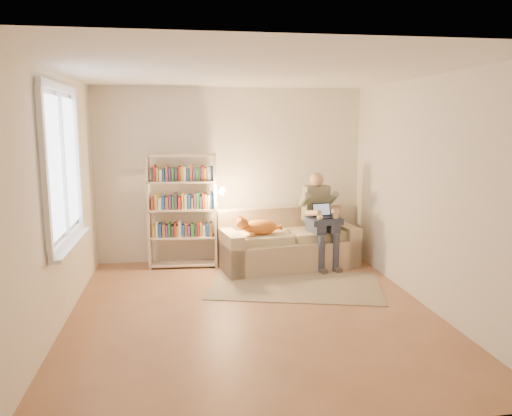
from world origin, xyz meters
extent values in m
plane|color=#8D5E40|center=(0.00, 0.00, 0.00)|extent=(4.50, 4.50, 0.00)
cube|color=white|center=(0.00, 0.00, 2.60)|extent=(4.00, 4.50, 0.02)
cube|color=silver|center=(-2.00, 0.00, 1.30)|extent=(0.02, 4.50, 2.60)
cube|color=silver|center=(2.00, 0.00, 1.30)|extent=(0.02, 4.50, 2.60)
cube|color=silver|center=(0.00, 2.25, 1.30)|extent=(4.00, 0.02, 2.60)
cube|color=silver|center=(0.00, -2.25, 1.30)|extent=(4.00, 0.02, 2.60)
plane|color=white|center=(-1.97, 0.20, 1.65)|extent=(0.00, 1.50, 1.50)
cube|color=white|center=(-1.96, 0.20, 2.44)|extent=(0.05, 1.50, 0.08)
cube|color=white|center=(-1.96, 0.20, 0.86)|extent=(0.05, 1.50, 0.08)
cube|color=white|center=(-1.96, 0.20, 1.65)|extent=(0.04, 0.05, 1.50)
cube|color=white|center=(-1.92, 0.20, 0.81)|extent=(0.12, 1.52, 0.04)
cube|color=tan|center=(0.77, 1.70, 0.20)|extent=(2.07, 1.19, 0.41)
cube|color=tan|center=(0.71, 2.04, 0.62)|extent=(1.96, 0.51, 0.42)
cube|color=tan|center=(-0.10, 1.56, 0.29)|extent=(0.34, 0.90, 0.59)
cube|color=tan|center=(1.64, 1.84, 0.29)|extent=(0.34, 0.90, 0.59)
cube|color=beige|center=(0.35, 1.58, 0.47)|extent=(0.91, 0.71, 0.12)
cube|color=beige|center=(1.21, 1.72, 0.47)|extent=(0.91, 0.71, 0.12)
cube|color=slate|center=(1.21, 1.80, 0.92)|extent=(0.40, 0.26, 0.51)
sphere|color=tan|center=(1.21, 1.78, 1.27)|extent=(0.20, 0.20, 0.20)
cube|color=#353A4A|center=(1.14, 1.54, 0.61)|extent=(0.21, 0.44, 0.16)
cube|color=#353A4A|center=(1.36, 1.58, 0.61)|extent=(0.21, 0.44, 0.16)
cylinder|color=#353A4A|center=(1.17, 1.34, 0.27)|extent=(0.11, 0.11, 0.55)
cylinder|color=#353A4A|center=(1.39, 1.38, 0.27)|extent=(0.11, 0.11, 0.55)
ellipsoid|color=orange|center=(0.35, 1.55, 0.63)|extent=(0.52, 0.33, 0.22)
sphere|color=orange|center=(0.09, 1.46, 0.71)|extent=(0.17, 0.17, 0.17)
cylinder|color=orange|center=(0.59, 1.64, 0.59)|extent=(0.24, 0.08, 0.07)
cube|color=#293249|center=(1.22, 1.54, 0.70)|extent=(0.52, 0.45, 0.08)
cube|color=black|center=(1.23, 1.50, 0.75)|extent=(0.30, 0.24, 0.02)
cube|color=black|center=(1.21, 1.61, 0.85)|extent=(0.28, 0.11, 0.18)
plane|color=#8CA5CC|center=(1.21, 1.61, 0.85)|extent=(0.26, 0.11, 0.24)
cube|color=beige|center=(-1.21, 1.93, 0.83)|extent=(0.05, 0.25, 1.66)
cube|color=beige|center=(-0.27, 1.87, 0.83)|extent=(0.05, 0.25, 1.66)
cube|color=beige|center=(-0.74, 1.90, 0.04)|extent=(1.00, 0.32, 0.03)
cube|color=beige|center=(-0.74, 1.90, 0.45)|extent=(1.00, 0.32, 0.03)
cube|color=beige|center=(-0.74, 1.90, 0.85)|extent=(1.00, 0.32, 0.03)
cube|color=beige|center=(-0.74, 1.90, 1.25)|extent=(1.00, 0.32, 0.03)
cube|color=beige|center=(-0.74, 1.90, 1.63)|extent=(1.00, 0.32, 0.03)
cube|color=#1E4C8C|center=(-0.74, 1.90, 0.56)|extent=(0.85, 0.26, 0.20)
cube|color=#995933|center=(-0.74, 1.90, 0.96)|extent=(0.85, 0.26, 0.20)
cube|color=#66337F|center=(-0.74, 1.90, 1.37)|extent=(0.85, 0.26, 0.20)
cylinder|color=silver|center=(-0.34, 1.87, 0.88)|extent=(0.09, 0.09, 0.04)
cone|color=silver|center=(-0.20, 1.76, 1.13)|extent=(0.12, 0.14, 0.14)
cube|color=gray|center=(0.67, 0.80, 0.01)|extent=(2.43, 1.80, 0.01)
camera|label=1|loc=(-0.76, -5.23, 2.08)|focal=35.00mm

